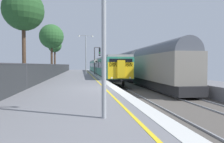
{
  "coord_description": "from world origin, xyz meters",
  "views": [
    {
      "loc": [
        -1.94,
        -14.19,
        1.59
      ],
      "look_at": [
        1.41,
        8.04,
        0.87
      ],
      "focal_mm": 33.29,
      "sensor_mm": 36.0,
      "label": 1
    }
  ],
  "objects_px": {
    "speed_limit_sign": "(96,65)",
    "background_tree_centre": "(54,46)",
    "platform_lamp_near": "(104,17)",
    "background_tree_left": "(23,12)",
    "commuter_train_at_platform": "(101,66)",
    "background_tree_right": "(52,37)",
    "freight_train_adjacent_track": "(121,65)",
    "platform_lamp_mid": "(86,52)",
    "signal_gantry": "(96,57)"
  },
  "relations": [
    {
      "from": "speed_limit_sign",
      "to": "background_tree_left",
      "type": "distance_m",
      "value": 13.01
    },
    {
      "from": "background_tree_right",
      "to": "background_tree_centre",
      "type": "bearing_deg",
      "value": 94.8
    },
    {
      "from": "platform_lamp_near",
      "to": "background_tree_centre",
      "type": "relative_size",
      "value": 0.62
    },
    {
      "from": "commuter_train_at_platform",
      "to": "background_tree_centre",
      "type": "distance_m",
      "value": 16.5
    },
    {
      "from": "speed_limit_sign",
      "to": "background_tree_right",
      "type": "height_order",
      "value": "background_tree_right"
    },
    {
      "from": "freight_train_adjacent_track",
      "to": "platform_lamp_near",
      "type": "bearing_deg",
      "value": -101.7
    },
    {
      "from": "background_tree_left",
      "to": "signal_gantry",
      "type": "bearing_deg",
      "value": 61.0
    },
    {
      "from": "freight_train_adjacent_track",
      "to": "background_tree_left",
      "type": "height_order",
      "value": "background_tree_left"
    },
    {
      "from": "freight_train_adjacent_track",
      "to": "platform_lamp_mid",
      "type": "xyz_separation_m",
      "value": [
        -7.36,
        -13.39,
        1.73
      ]
    },
    {
      "from": "speed_limit_sign",
      "to": "signal_gantry",
      "type": "bearing_deg",
      "value": 85.38
    },
    {
      "from": "platform_lamp_mid",
      "to": "background_tree_left",
      "type": "height_order",
      "value": "background_tree_left"
    },
    {
      "from": "background_tree_left",
      "to": "platform_lamp_near",
      "type": "bearing_deg",
      "value": -67.53
    },
    {
      "from": "platform_lamp_mid",
      "to": "signal_gantry",
      "type": "bearing_deg",
      "value": 73.65
    },
    {
      "from": "platform_lamp_near",
      "to": "background_tree_centre",
      "type": "distance_m",
      "value": 47.49
    },
    {
      "from": "background_tree_centre",
      "to": "background_tree_left",
      "type": "bearing_deg",
      "value": -87.97
    },
    {
      "from": "speed_limit_sign",
      "to": "background_tree_left",
      "type": "height_order",
      "value": "background_tree_left"
    },
    {
      "from": "signal_gantry",
      "to": "background_tree_left",
      "type": "bearing_deg",
      "value": -119.0
    },
    {
      "from": "speed_limit_sign",
      "to": "platform_lamp_mid",
      "type": "distance_m",
      "value": 2.87
    },
    {
      "from": "commuter_train_at_platform",
      "to": "signal_gantry",
      "type": "bearing_deg",
      "value": -102.7
    },
    {
      "from": "speed_limit_sign",
      "to": "background_tree_left",
      "type": "bearing_deg",
      "value": -128.55
    },
    {
      "from": "freight_train_adjacent_track",
      "to": "speed_limit_sign",
      "type": "relative_size",
      "value": 23.13
    },
    {
      "from": "platform_lamp_near",
      "to": "platform_lamp_mid",
      "type": "height_order",
      "value": "platform_lamp_mid"
    },
    {
      "from": "freight_train_adjacent_track",
      "to": "platform_lamp_mid",
      "type": "distance_m",
      "value": 15.38
    },
    {
      "from": "freight_train_adjacent_track",
      "to": "background_tree_centre",
      "type": "relative_size",
      "value": 6.89
    },
    {
      "from": "platform_lamp_near",
      "to": "background_tree_left",
      "type": "height_order",
      "value": "background_tree_left"
    },
    {
      "from": "freight_train_adjacent_track",
      "to": "commuter_train_at_platform",
      "type": "bearing_deg",
      "value": -173.51
    },
    {
      "from": "background_tree_left",
      "to": "background_tree_centre",
      "type": "bearing_deg",
      "value": 92.03
    },
    {
      "from": "speed_limit_sign",
      "to": "platform_lamp_mid",
      "type": "bearing_deg",
      "value": -132.17
    },
    {
      "from": "speed_limit_sign",
      "to": "background_tree_centre",
      "type": "distance_m",
      "value": 25.02
    },
    {
      "from": "platform_lamp_near",
      "to": "platform_lamp_mid",
      "type": "distance_m",
      "value": 22.16
    },
    {
      "from": "signal_gantry",
      "to": "freight_train_adjacent_track",
      "type": "bearing_deg",
      "value": 51.71
    },
    {
      "from": "platform_lamp_near",
      "to": "background_tree_centre",
      "type": "xyz_separation_m",
      "value": [
        -7.12,
        46.84,
        3.23
      ]
    },
    {
      "from": "freight_train_adjacent_track",
      "to": "platform_lamp_mid",
      "type": "bearing_deg",
      "value": -118.79
    },
    {
      "from": "background_tree_right",
      "to": "platform_lamp_mid",
      "type": "bearing_deg",
      "value": -65.1
    },
    {
      "from": "background_tree_right",
      "to": "speed_limit_sign",
      "type": "bearing_deg",
      "value": -56.53
    },
    {
      "from": "platform_lamp_mid",
      "to": "freight_train_adjacent_track",
      "type": "bearing_deg",
      "value": 61.21
    },
    {
      "from": "speed_limit_sign",
      "to": "platform_lamp_near",
      "type": "height_order",
      "value": "platform_lamp_near"
    },
    {
      "from": "background_tree_left",
      "to": "platform_lamp_mid",
      "type": "bearing_deg",
      "value": 52.29
    },
    {
      "from": "speed_limit_sign",
      "to": "platform_lamp_near",
      "type": "relative_size",
      "value": 0.48
    },
    {
      "from": "signal_gantry",
      "to": "speed_limit_sign",
      "type": "bearing_deg",
      "value": -94.62
    },
    {
      "from": "freight_train_adjacent_track",
      "to": "background_tree_left",
      "type": "relative_size",
      "value": 6.51
    },
    {
      "from": "commuter_train_at_platform",
      "to": "background_tree_centre",
      "type": "bearing_deg",
      "value": 131.74
    },
    {
      "from": "background_tree_centre",
      "to": "speed_limit_sign",
      "type": "bearing_deg",
      "value": -69.44
    },
    {
      "from": "background_tree_right",
      "to": "freight_train_adjacent_track",
      "type": "bearing_deg",
      "value": 0.5
    },
    {
      "from": "background_tree_centre",
      "to": "freight_train_adjacent_track",
      "type": "bearing_deg",
      "value": -37.93
    },
    {
      "from": "signal_gantry",
      "to": "speed_limit_sign",
      "type": "relative_size",
      "value": 1.89
    },
    {
      "from": "speed_limit_sign",
      "to": "platform_lamp_near",
      "type": "distance_m",
      "value": 23.92
    },
    {
      "from": "platform_lamp_near",
      "to": "background_tree_centre",
      "type": "bearing_deg",
      "value": 98.64
    },
    {
      "from": "freight_train_adjacent_track",
      "to": "background_tree_right",
      "type": "bearing_deg",
      "value": -179.5
    },
    {
      "from": "commuter_train_at_platform",
      "to": "signal_gantry",
      "type": "height_order",
      "value": "signal_gantry"
    }
  ]
}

